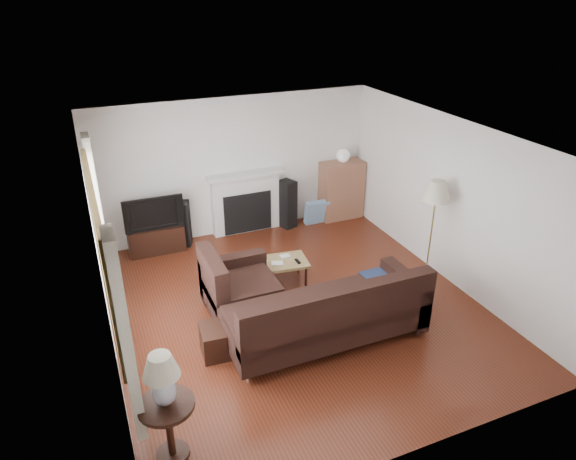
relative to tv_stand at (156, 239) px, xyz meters
name	(u,v)px	position (x,y,z in m)	size (l,w,h in m)	color
room	(297,229)	(1.54, -2.50, 1.02)	(5.10, 5.60, 2.54)	#542112
window	(102,250)	(-0.91, -2.70, 1.32)	(0.12, 2.74, 1.54)	olive
curtain_near	(126,339)	(-0.86, -4.22, 1.17)	(0.10, 0.35, 2.10)	beige
curtain_far	(98,210)	(-0.86, -1.18, 1.17)	(0.10, 0.35, 2.10)	beige
fireplace	(246,202)	(1.69, 0.14, 0.34)	(1.40, 0.26, 1.15)	white
tv_stand	(156,239)	(0.00, 0.00, 0.00)	(0.93, 0.42, 0.46)	black
television	(153,211)	(0.00, 0.00, 0.52)	(0.99, 0.13, 0.57)	black
speaker_left	(183,224)	(0.50, 0.05, 0.17)	(0.22, 0.27, 0.81)	black
speaker_right	(287,204)	(2.46, 0.03, 0.22)	(0.25, 0.30, 0.91)	black
bookshelf	(341,190)	(3.59, 0.02, 0.33)	(0.82, 0.39, 1.13)	#905C43
globe_lamp	(343,156)	(3.59, 0.02, 1.03)	(0.25, 0.25, 0.25)	white
sectional_sofa	(326,309)	(1.60, -3.28, 0.22)	(2.81, 2.05, 0.91)	black
coffee_table	(276,272)	(1.51, -1.78, -0.04)	(0.97, 0.53, 0.38)	olive
footstool	(219,340)	(0.25, -3.03, -0.04)	(0.45, 0.45, 0.38)	black
floor_lamp	(431,231)	(3.74, -2.55, 0.58)	(0.42, 0.42, 1.63)	#A58D39
side_table	(169,430)	(-0.61, -4.36, 0.11)	(0.54, 0.54, 0.68)	black
table_lamp	(163,381)	(-0.61, -4.36, 0.72)	(0.35, 0.35, 0.56)	silver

